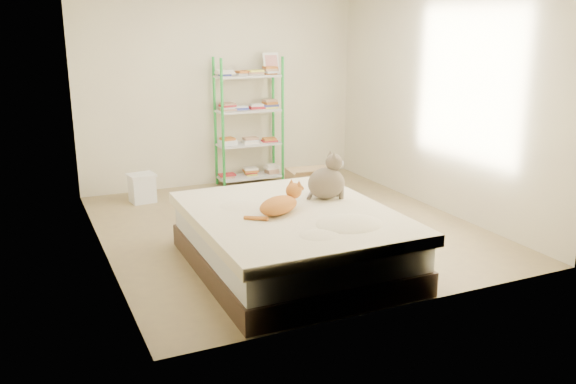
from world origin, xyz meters
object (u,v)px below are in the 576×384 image
bed (292,240)px  grey_cat (326,176)px  orange_cat (279,203)px  shelf_unit (249,121)px  cardboard_box (310,184)px  white_bin (142,188)px

bed → grey_cat: grey_cat is taller
orange_cat → grey_cat: size_ratio=1.15×
grey_cat → shelf_unit: size_ratio=0.25×
grey_cat → cardboard_box: 1.92m
grey_cat → cardboard_box: bearing=-15.3°
cardboard_box → white_bin: bearing=167.3°
grey_cat → white_bin: bearing=34.0°
shelf_unit → white_bin: shelf_unit is taller
bed → cardboard_box: bearing=59.8°
bed → white_bin: size_ratio=5.94×
bed → cardboard_box: 2.25m
orange_cat → grey_cat: 0.66m
cardboard_box → white_bin: cardboard_box is taller
orange_cat → cardboard_box: size_ratio=0.86×
cardboard_box → grey_cat: bearing=-104.4°
shelf_unit → cardboard_box: size_ratio=3.02×
orange_cat → shelf_unit: (0.87, 2.97, 0.23)m
shelf_unit → cardboard_box: 1.27m
shelf_unit → grey_cat: bearing=-95.8°
shelf_unit → cardboard_box: shelf_unit is taller
grey_cat → white_bin: grey_cat is taller
orange_cat → cardboard_box: bearing=30.8°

